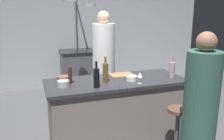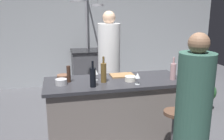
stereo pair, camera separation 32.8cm
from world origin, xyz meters
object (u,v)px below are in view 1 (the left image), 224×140
mixing_bowl_steel (63,83)px  potted_plant (196,91)px  cutting_board (122,75)px  wine_bottle_rose (172,70)px  guest_right (199,118)px  wine_bottle_amber (105,72)px  chef (104,68)px  mixing_bowl_ceramic (131,78)px  wine_bottle_dark (96,77)px  wine_glass_near_left_guest (140,75)px  mixing_bowl_wooden (63,78)px  pepper_mill (70,75)px  wine_glass_near_right_guest (97,73)px  stove_range (79,70)px  bar_stool_right (177,132)px

mixing_bowl_steel → potted_plant: bearing=16.9°
cutting_board → wine_bottle_rose: (0.60, -0.32, 0.10)m
guest_right → wine_bottle_amber: size_ratio=4.87×
chef → mixing_bowl_ceramic: bearing=-88.1°
guest_right → wine_bottle_dark: (-0.84, 0.81, 0.28)m
potted_plant → wine_glass_near_left_guest: bearing=-149.5°
guest_right → cutting_board: guest_right is taller
wine_bottle_amber → mixing_bowl_wooden: (-0.49, 0.25, -0.10)m
pepper_mill → wine_bottle_amber: 0.44m
cutting_board → mixing_bowl_wooden: bearing=178.7°
cutting_board → wine_glass_near_right_guest: (-0.39, -0.12, 0.10)m
wine_glass_near_right_guest → chef: bearing=68.0°
chef → guest_right: size_ratio=1.10×
wine_glass_near_right_guest → mixing_bowl_steel: size_ratio=1.03×
guest_right → mixing_bowl_steel: size_ratio=11.29×
chef → mixing_bowl_ceramic: chef is taller
chef → guest_right: (0.37, -2.04, -0.08)m
stove_range → guest_right: guest_right is taller
cutting_board → wine_glass_near_right_guest: bearing=-163.0°
bar_stool_right → mixing_bowl_wooden: mixing_bowl_wooden is taller
stove_range → guest_right: (0.53, -3.46, 0.30)m
bar_stool_right → wine_bottle_amber: wine_bottle_amber is taller
guest_right → wine_bottle_amber: bearing=125.1°
wine_glass_near_right_guest → cutting_board: bearing=17.0°
stove_range → wine_glass_near_right_guest: 2.46m
mixing_bowl_ceramic → mixing_bowl_steel: (-0.87, 0.04, 0.00)m
mixing_bowl_steel → guest_right: bearing=-39.0°
cutting_board → wine_glass_near_left_guest: wine_glass_near_left_guest is taller
cutting_board → wine_bottle_amber: wine_bottle_amber is taller
wine_bottle_amber → wine_glass_near_right_guest: (-0.08, 0.11, -0.02)m
bar_stool_right → wine_bottle_dark: wine_bottle_dark is taller
wine_glass_near_left_guest → mixing_bowl_wooden: (-0.88, 0.43, -0.08)m
chef → wine_glass_near_right_guest: 1.05m
guest_right → potted_plant: guest_right is taller
bar_stool_right → mixing_bowl_ceramic: bearing=124.2°
guest_right → mixing_bowl_wooden: guest_right is taller
stove_range → mixing_bowl_steel: mixing_bowl_steel is taller
guest_right → wine_bottle_dark: 1.20m
guest_right → pepper_mill: size_ratio=7.63×
bar_stool_right → wine_glass_near_right_guest: wine_glass_near_right_guest is taller
stove_range → wine_bottle_dark: bearing=-96.7°
potted_plant → bar_stool_right: bearing=-134.3°
cutting_board → mixing_bowl_steel: size_ratio=2.25×
wine_bottle_rose → wine_bottle_dark: bearing=-176.3°
mixing_bowl_ceramic → stove_range: bearing=94.2°
bar_stool_right → potted_plant: (1.33, 1.36, -0.08)m
wine_bottle_dark → wine_glass_near_left_guest: bearing=-3.0°
guest_right → wine_bottle_rose: size_ratio=5.41×
pepper_mill → mixing_bowl_steel: size_ratio=1.48×
pepper_mill → potted_plant: bearing=15.5°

